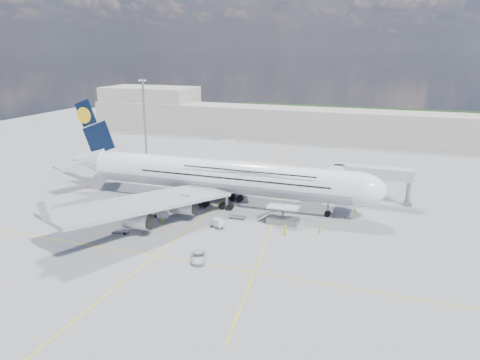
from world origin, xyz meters
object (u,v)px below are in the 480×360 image
(dolly_nose_far, at_px, (218,223))
(cone_wing_right_outer, at_px, (143,232))
(catering_truck_outer, at_px, (229,165))
(crew_loader, at_px, (319,230))
(light_mast, at_px, (145,118))
(dolly_row_c, at_px, (139,219))
(catering_truck_inner, at_px, (193,174))
(cone_nose, at_px, (345,217))
(dolly_row_a, at_px, (121,231))
(airliner, at_px, (220,175))
(jet_bridge, at_px, (358,175))
(crew_nose, at_px, (355,211))
(dolly_back, at_px, (117,202))
(cone_wing_left_inner, at_px, (197,181))
(cone_wing_right_inner, at_px, (163,230))
(baggage_tug, at_px, (161,214))
(crew_van, at_px, (285,230))
(cone_tail, at_px, (88,186))
(crew_tug, at_px, (150,226))
(dolly_row_b, at_px, (125,207))
(service_van, at_px, (198,257))
(crew_wing, at_px, (162,221))
(cargo_loader, at_px, (282,217))

(dolly_nose_far, distance_m, cone_wing_right_outer, 14.69)
(catering_truck_outer, xyz_separation_m, crew_loader, (33.77, -39.07, -0.96))
(light_mast, bearing_deg, dolly_row_c, -60.95)
(catering_truck_inner, height_order, cone_nose, catering_truck_inner)
(dolly_row_a, bearing_deg, catering_truck_inner, 75.62)
(airliner, relative_size, jet_bridge, 4.21)
(airliner, relative_size, cone_wing_right_outer, 130.69)
(crew_nose, bearing_deg, crew_loader, -143.40)
(dolly_nose_far, relative_size, crew_loader, 1.91)
(light_mast, distance_m, dolly_back, 49.37)
(cone_wing_left_inner, relative_size, cone_wing_right_inner, 1.03)
(dolly_nose_far, xyz_separation_m, baggage_tug, (-13.51, 1.16, -0.10))
(crew_van, xyz_separation_m, cone_wing_right_inner, (-23.28, -6.46, -0.71))
(light_mast, xyz_separation_m, cone_tail, (2.95, -34.46, -12.90))
(cone_wing_left_inner, xyz_separation_m, cone_wing_right_outer, (5.20, -36.25, 0.03))
(crew_tug, height_order, cone_wing_right_outer, crew_tug)
(cone_wing_right_inner, bearing_deg, dolly_row_b, 150.25)
(catering_truck_inner, height_order, crew_loader, catering_truck_inner)
(light_mast, height_order, cone_tail, light_mast)
(dolly_row_a, bearing_deg, service_van, -35.79)
(dolly_row_c, bearing_deg, baggage_tug, 53.94)
(light_mast, bearing_deg, service_van, -53.18)
(cone_wing_left_inner, bearing_deg, crew_loader, -33.37)
(light_mast, height_order, service_van, light_mast)
(crew_wing, relative_size, crew_van, 0.93)
(dolly_row_a, height_order, crew_loader, crew_loader)
(crew_wing, bearing_deg, cone_wing_right_inner, -129.99)
(cone_wing_left_inner, height_order, cone_wing_right_inner, cone_wing_left_inner)
(jet_bridge, xyz_separation_m, crew_tug, (-36.64, -30.53, -6.02))
(catering_truck_inner, bearing_deg, dolly_row_a, -86.51)
(cone_nose, distance_m, cone_wing_right_outer, 42.15)
(airliner, height_order, dolly_row_a, airliner)
(service_van, xyz_separation_m, crew_wing, (-14.01, 12.73, 0.19))
(dolly_back, bearing_deg, cone_wing_left_inner, 68.84)
(cone_nose, relative_size, cone_wing_left_inner, 0.98)
(crew_tug, bearing_deg, crew_wing, 57.26)
(catering_truck_outer, xyz_separation_m, crew_nose, (39.09, -25.56, -0.97))
(dolly_back, distance_m, crew_tug, 18.06)
(airliner, distance_m, crew_loader, 27.49)
(catering_truck_outer, distance_m, cone_tail, 40.16)
(dolly_nose_far, relative_size, crew_van, 1.65)
(cargo_loader, xyz_separation_m, crew_loader, (8.27, -3.03, -0.42))
(light_mast, bearing_deg, dolly_row_a, -63.82)
(catering_truck_outer, distance_m, crew_loader, 51.65)
(crew_nose, distance_m, cone_nose, 3.53)
(dolly_row_c, distance_m, dolly_back, 11.87)
(baggage_tug, relative_size, cone_wing_right_inner, 6.49)
(crew_van, bearing_deg, dolly_row_a, 61.00)
(baggage_tug, height_order, crew_van, baggage_tug)
(dolly_row_a, height_order, crew_wing, crew_wing)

